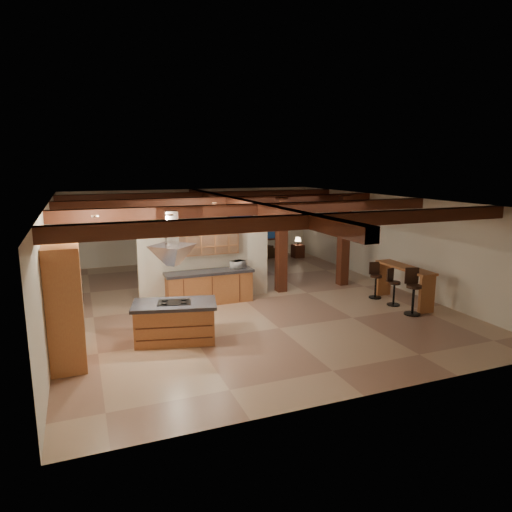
{
  "coord_description": "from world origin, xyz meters",
  "views": [
    {
      "loc": [
        -4.31,
        -11.96,
        3.87
      ],
      "look_at": [
        0.57,
        0.5,
        1.17
      ],
      "focal_mm": 32.0,
      "sensor_mm": 36.0,
      "label": 1
    }
  ],
  "objects_px": {
    "kitchen_island": "(175,321)",
    "sofa": "(255,252)",
    "bar_counter": "(404,279)",
    "dining_table": "(227,265)"
  },
  "relations": [
    {
      "from": "kitchen_island",
      "to": "dining_table",
      "type": "xyz_separation_m",
      "value": [
        3.01,
        5.59,
        -0.12
      ]
    },
    {
      "from": "kitchen_island",
      "to": "sofa",
      "type": "height_order",
      "value": "kitchen_island"
    },
    {
      "from": "bar_counter",
      "to": "sofa",
      "type": "bearing_deg",
      "value": 102.65
    },
    {
      "from": "dining_table",
      "to": "sofa",
      "type": "xyz_separation_m",
      "value": [
        1.92,
        2.18,
        -0.06
      ]
    },
    {
      "from": "kitchen_island",
      "to": "sofa",
      "type": "relative_size",
      "value": 1.08
    },
    {
      "from": "dining_table",
      "to": "sofa",
      "type": "relative_size",
      "value": 1.02
    },
    {
      "from": "dining_table",
      "to": "bar_counter",
      "type": "distance_m",
      "value": 6.28
    },
    {
      "from": "bar_counter",
      "to": "kitchen_island",
      "type": "bearing_deg",
      "value": -176.18
    },
    {
      "from": "sofa",
      "to": "kitchen_island",
      "type": "bearing_deg",
      "value": 44.8
    },
    {
      "from": "dining_table",
      "to": "sofa",
      "type": "distance_m",
      "value": 2.91
    }
  ]
}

